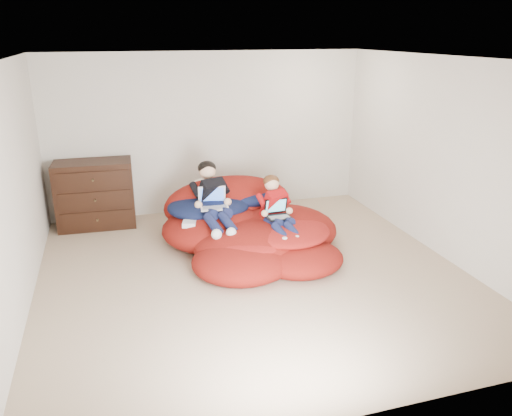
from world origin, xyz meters
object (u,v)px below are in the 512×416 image
(younger_boy, at_px, (277,206))
(older_boy, at_px, (212,196))
(dresser, at_px, (95,194))
(laptop_black, at_px, (278,212))
(beanbag_pile, at_px, (248,228))
(laptop_white, at_px, (213,202))

(younger_boy, bearing_deg, older_boy, 149.72)
(younger_boy, bearing_deg, dresser, 144.73)
(younger_boy, height_order, laptop_black, younger_boy)
(beanbag_pile, bearing_deg, older_boy, 154.12)
(older_boy, relative_size, laptop_white, 2.90)
(beanbag_pile, bearing_deg, laptop_black, -40.74)
(younger_boy, xyz_separation_m, laptop_white, (-0.76, 0.37, 0.02))
(older_boy, height_order, laptop_black, older_boy)
(older_boy, bearing_deg, laptop_black, -32.72)
(younger_boy, distance_m, laptop_white, 0.84)
(beanbag_pile, bearing_deg, younger_boy, -35.81)
(dresser, height_order, laptop_white, dresser)
(dresser, bearing_deg, laptop_black, -36.01)
(younger_boy, bearing_deg, laptop_white, 154.11)
(older_boy, xyz_separation_m, laptop_black, (0.76, -0.49, -0.14))
(dresser, xyz_separation_m, laptop_black, (2.28, -1.66, 0.06))
(dresser, distance_m, older_boy, 1.93)
(beanbag_pile, bearing_deg, dresser, 144.82)
(younger_boy, relative_size, laptop_white, 2.37)
(dresser, xyz_separation_m, younger_boy, (2.28, -1.61, 0.12))
(dresser, xyz_separation_m, beanbag_pile, (1.96, -1.38, -0.24))
(dresser, height_order, older_boy, older_boy)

